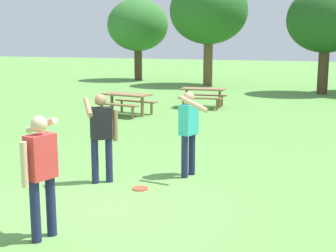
{
  "coord_description": "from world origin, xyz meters",
  "views": [
    {
      "loc": [
        3.74,
        -6.01,
        2.55
      ],
      "look_at": [
        0.18,
        1.84,
        1.0
      ],
      "focal_mm": 49.8,
      "sensor_mm": 36.0,
      "label": 1
    }
  ],
  "objects": [
    {
      "name": "ground_plane",
      "position": [
        0.0,
        0.0,
        0.0
      ],
      "size": [
        120.0,
        120.0,
        0.0
      ],
      "primitive_type": "plane",
      "color": "#609947"
    },
    {
      "name": "frisbee",
      "position": [
        0.04,
        0.96,
        0.01
      ],
      "size": [
        0.28,
        0.28,
        0.03
      ],
      "primitive_type": "cylinder",
      "color": "#E04733",
      "rests_on": "ground"
    },
    {
      "name": "tree_far_right",
      "position": [
        1.17,
        18.27,
        3.62
      ],
      "size": [
        3.79,
        3.79,
        5.26
      ],
      "color": "#4C3823",
      "rests_on": "ground"
    },
    {
      "name": "person_thrower",
      "position": [
        0.51,
        2.08,
        0.96
      ],
      "size": [
        0.66,
        0.7,
        1.64
      ],
      "color": "#1E234C",
      "rests_on": "ground"
    },
    {
      "name": "tree_tall_left",
      "position": [
        -11.29,
        22.19,
        3.67
      ],
      "size": [
        4.07,
        4.07,
        5.43
      ],
      "color": "#4C3823",
      "rests_on": "ground"
    },
    {
      "name": "picnic_table_far",
      "position": [
        -2.56,
        11.22,
        0.56
      ],
      "size": [
        1.9,
        1.66,
        0.77
      ],
      "color": "olive",
      "rests_on": "ground"
    },
    {
      "name": "person_bystander",
      "position": [
        -0.78,
        1.03,
        0.96
      ],
      "size": [
        0.48,
        0.84,
        1.64
      ],
      "color": "#1E234C",
      "rests_on": "ground"
    },
    {
      "name": "picnic_table_near",
      "position": [
        -4.34,
        8.27,
        0.56
      ],
      "size": [
        1.86,
        1.61,
        0.77
      ],
      "color": "olive",
      "rests_on": "ground"
    },
    {
      "name": "person_catcher",
      "position": [
        -0.15,
        -1.41,
        0.96
      ],
      "size": [
        0.66,
        0.7,
        1.64
      ],
      "color": "#1E234C",
      "rests_on": "ground"
    },
    {
      "name": "tree_broad_center",
      "position": [
        -5.61,
        20.35,
        4.33
      ],
      "size": [
        4.56,
        4.56,
        6.3
      ],
      "color": "brown",
      "rests_on": "ground"
    }
  ]
}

